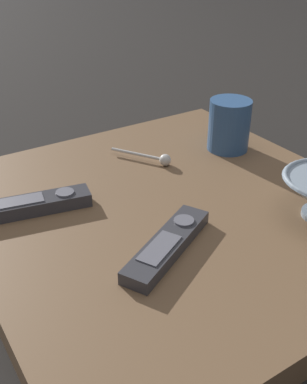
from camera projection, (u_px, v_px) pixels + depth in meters
The scene contains 6 objects.
ground_plane at pixel (172, 228), 0.79m from camera, with size 6.00×6.00×0.00m, color black.
table at pixel (172, 216), 0.77m from camera, with size 0.67×0.64×0.05m.
coffee_mug at pixel (229, 125), 0.92m from camera, with size 0.12×0.08×0.10m.
teaspoon at pixel (158, 158), 0.88m from camera, with size 0.11×0.08×0.02m.
tv_remote_near at pixel (168, 245), 0.65m from camera, with size 0.13×0.19×0.02m.
tv_remote_far at pixel (36, 204), 0.74m from camera, with size 0.08×0.18×0.03m.
Camera 1 is at (-0.53, 0.37, 0.45)m, focal length 42.92 mm.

